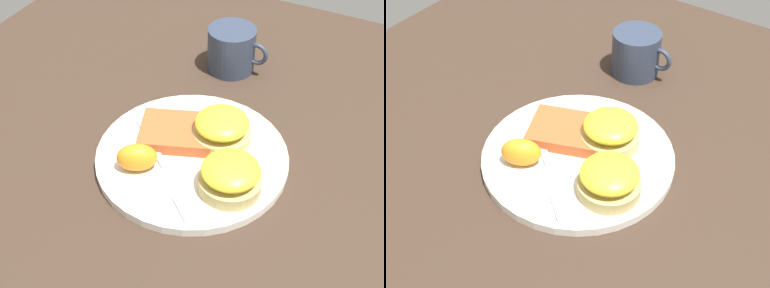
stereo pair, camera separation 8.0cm
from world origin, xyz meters
TOP-DOWN VIEW (x-y plane):
  - ground_plane at (0.00, 0.00)m, footprint 1.10×1.10m
  - plate at (0.00, 0.00)m, footprint 0.29×0.29m
  - sandwich_benedict_left at (0.08, -0.04)m, footprint 0.09×0.09m
  - sandwich_benedict_right at (0.03, 0.05)m, footprint 0.09×0.09m
  - hashbrown_patty at (-0.04, 0.02)m, footprint 0.14×0.12m
  - orange_wedge at (-0.06, -0.06)m, footprint 0.07×0.06m
  - fork at (-0.01, -0.05)m, footprint 0.19×0.16m
  - cup at (-0.05, 0.25)m, footprint 0.12×0.09m

SIDE VIEW (x-z plane):
  - ground_plane at x=0.00m, z-range 0.00..0.00m
  - plate at x=0.00m, z-range 0.00..0.01m
  - fork at x=-0.01m, z-range 0.01..0.02m
  - hashbrown_patty at x=-0.04m, z-range 0.01..0.03m
  - orange_wedge at x=-0.06m, z-range 0.01..0.06m
  - sandwich_benedict_left at x=0.08m, z-range 0.01..0.06m
  - sandwich_benedict_right at x=0.03m, z-range 0.01..0.06m
  - cup at x=-0.05m, z-range 0.00..0.08m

